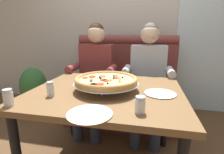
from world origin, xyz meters
TOP-DOWN VIEW (x-y plane):
  - back_wall_with_window at (0.00, 1.53)m, footprint 6.00×0.12m
  - window_panel at (1.24, 1.46)m, footprint 1.10×0.02m
  - booth_bench at (0.00, 0.96)m, footprint 1.39×0.78m
  - dining_table at (0.00, 0.00)m, footprint 1.16×0.99m
  - diner_left at (-0.31, 0.70)m, footprint 0.54×0.64m
  - diner_right at (0.31, 0.70)m, footprint 0.54×0.64m
  - pizza at (-0.00, -0.01)m, footprint 0.50×0.50m
  - shaker_parmesan at (0.28, -0.35)m, footprint 0.06×0.06m
  - shaker_pepper_flakes at (-0.35, -0.21)m, footprint 0.05×0.05m
  - shaker_oregano at (-0.51, -0.42)m, footprint 0.06×0.06m
  - plate_near_left at (0.41, -0.01)m, footprint 0.23×0.23m
  - plate_near_right at (0.01, -0.43)m, footprint 0.25×0.25m
  - potted_plant at (-1.23, 0.76)m, footprint 0.36×0.36m

SIDE VIEW (x-z plane):
  - potted_plant at x=-1.23m, z-range 0.04..0.74m
  - booth_bench at x=0.00m, z-range -0.17..0.96m
  - dining_table at x=0.00m, z-range 0.28..1.00m
  - diner_left at x=-0.31m, z-range 0.07..1.35m
  - diner_right at x=0.31m, z-range 0.07..1.35m
  - plate_near_right at x=0.01m, z-range 0.73..0.74m
  - plate_near_left at x=0.41m, z-range 0.73..0.74m
  - shaker_parmesan at x=0.28m, z-range 0.72..0.81m
  - shaker_pepper_flakes at x=-0.35m, z-range 0.72..0.82m
  - shaker_oregano at x=-0.51m, z-range 0.72..0.82m
  - pizza at x=0.00m, z-range 0.75..0.86m
  - back_wall_with_window at x=0.00m, z-range 0.00..2.80m
  - window_panel at x=1.24m, z-range 0.00..2.80m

